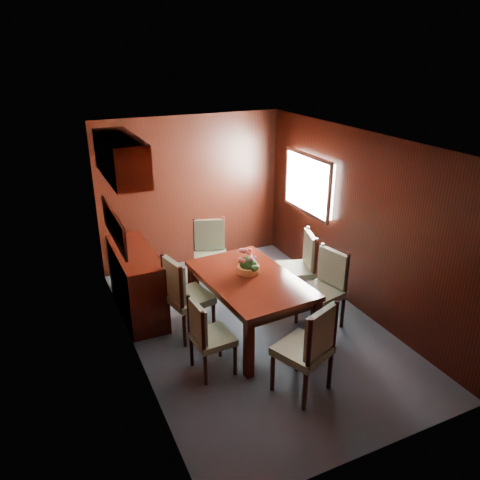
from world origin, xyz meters
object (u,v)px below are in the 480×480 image
sideboard (137,282)px  chair_left_near (207,333)px  dining_table (250,285)px  chair_head (310,345)px  chair_right_near (326,284)px  flower_centerpiece (248,262)px

sideboard → chair_left_near: bearing=-76.5°
sideboard → chair_left_near: 1.63m
dining_table → chair_left_near: (-0.77, -0.52, -0.15)m
chair_left_near → chair_head: size_ratio=0.86×
sideboard → chair_right_near: 2.48m
chair_right_near → flower_centerpiece: size_ratio=3.41×
chair_head → chair_right_near: bearing=27.2°
sideboard → dining_table: 1.58m
dining_table → flower_centerpiece: flower_centerpiece is taller
flower_centerpiece → chair_right_near: bearing=-21.7°
sideboard → dining_table: bearing=-42.8°
chair_left_near → chair_right_near: bearing=96.1°
chair_head → flower_centerpiece: bearing=68.4°
sideboard → dining_table: (1.15, -1.07, 0.21)m
chair_left_near → sideboard: bearing=-170.0°
dining_table → flower_centerpiece: (0.04, 0.13, 0.25)m
chair_left_near → chair_right_near: chair_right_near is taller
chair_right_near → flower_centerpiece: (-0.91, 0.36, 0.34)m
sideboard → chair_right_near: (2.11, -1.30, 0.12)m
sideboard → chair_head: chair_head is taller
dining_table → chair_left_near: chair_left_near is taller
chair_head → chair_left_near: bearing=115.6°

